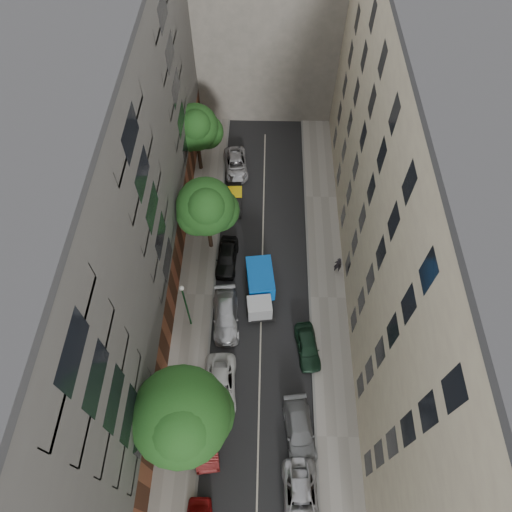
{
  "coord_description": "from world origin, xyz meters",
  "views": [
    {
      "loc": [
        0.02,
        -18.29,
        33.46
      ],
      "look_at": [
        -0.46,
        0.06,
        6.0
      ],
      "focal_mm": 32.0,
      "sensor_mm": 36.0,
      "label": 1
    }
  ],
  "objects_px": {
    "car_right_1": "(300,431)",
    "pedestrian": "(338,265)",
    "car_right_2": "(307,346)",
    "tree_near": "(183,418)",
    "car_right_0": "(301,500)",
    "car_left_2": "(220,386)",
    "car_left_6": "(236,164)",
    "tarp_truck": "(260,288)",
    "car_left_4": "(227,257)",
    "tree_far": "(197,129)",
    "tree_mid": "(207,209)",
    "car_left_1": "(206,437)",
    "car_left_3": "(226,316)",
    "car_left_5": "(234,199)",
    "lamp_post": "(185,302)"
  },
  "relations": [
    {
      "from": "car_right_1",
      "to": "pedestrian",
      "type": "distance_m",
      "value": 13.95
    },
    {
      "from": "car_right_2",
      "to": "tree_near",
      "type": "height_order",
      "value": "tree_near"
    },
    {
      "from": "car_right_0",
      "to": "car_right_1",
      "type": "height_order",
      "value": "car_right_0"
    },
    {
      "from": "car_left_2",
      "to": "car_right_2",
      "type": "xyz_separation_m",
      "value": [
        6.45,
        3.2,
        -0.0
      ]
    },
    {
      "from": "car_right_1",
      "to": "car_left_6",
      "type": "bearing_deg",
      "value": 94.8
    },
    {
      "from": "tarp_truck",
      "to": "car_left_4",
      "type": "xyz_separation_m",
      "value": [
        -2.92,
        3.27,
        -0.56
      ]
    },
    {
      "from": "tree_near",
      "to": "tree_far",
      "type": "xyz_separation_m",
      "value": [
        -1.8,
        25.85,
        -0.44
      ]
    },
    {
      "from": "car_left_4",
      "to": "tarp_truck",
      "type": "bearing_deg",
      "value": -44.9
    },
    {
      "from": "tree_mid",
      "to": "tree_far",
      "type": "bearing_deg",
      "value": 100.67
    },
    {
      "from": "car_right_1",
      "to": "car_right_2",
      "type": "height_order",
      "value": "car_right_1"
    },
    {
      "from": "car_left_4",
      "to": "tree_near",
      "type": "relative_size",
      "value": 0.5
    },
    {
      "from": "tarp_truck",
      "to": "car_right_1",
      "type": "bearing_deg",
      "value": -82.16
    },
    {
      "from": "tree_mid",
      "to": "pedestrian",
      "type": "relative_size",
      "value": 4.42
    },
    {
      "from": "car_left_4",
      "to": "tree_far",
      "type": "relative_size",
      "value": 0.57
    },
    {
      "from": "car_left_1",
      "to": "car_left_2",
      "type": "bearing_deg",
      "value": 69.0
    },
    {
      "from": "tree_far",
      "to": "pedestrian",
      "type": "relative_size",
      "value": 4.2
    },
    {
      "from": "car_right_0",
      "to": "car_left_3",
      "type": "bearing_deg",
      "value": 111.2
    },
    {
      "from": "car_right_0",
      "to": "pedestrian",
      "type": "xyz_separation_m",
      "value": [
        3.6,
        17.67,
        0.35
      ]
    },
    {
      "from": "car_left_3",
      "to": "car_left_5",
      "type": "bearing_deg",
      "value": 85.18
    },
    {
      "from": "tarp_truck",
      "to": "car_left_3",
      "type": "xyz_separation_m",
      "value": [
        -2.66,
        -2.33,
        -0.57
      ]
    },
    {
      "from": "car_left_2",
      "to": "car_right_2",
      "type": "height_order",
      "value": "car_left_2"
    },
    {
      "from": "car_left_1",
      "to": "car_right_1",
      "type": "relative_size",
      "value": 0.95
    },
    {
      "from": "car_left_6",
      "to": "pedestrian",
      "type": "distance_m",
      "value": 15.09
    },
    {
      "from": "car_left_4",
      "to": "tree_mid",
      "type": "distance_m",
      "value": 5.09
    },
    {
      "from": "car_left_4",
      "to": "tree_near",
      "type": "height_order",
      "value": "tree_near"
    },
    {
      "from": "tree_far",
      "to": "lamp_post",
      "type": "height_order",
      "value": "tree_far"
    },
    {
      "from": "car_left_4",
      "to": "car_left_3",
      "type": "bearing_deg",
      "value": -83.98
    },
    {
      "from": "car_left_5",
      "to": "lamp_post",
      "type": "xyz_separation_m",
      "value": [
        -2.79,
        -12.67,
        3.13
      ]
    },
    {
      "from": "car_left_3",
      "to": "car_left_5",
      "type": "relative_size",
      "value": 1.24
    },
    {
      "from": "car_right_0",
      "to": "tree_mid",
      "type": "height_order",
      "value": "tree_mid"
    },
    {
      "from": "tarp_truck",
      "to": "car_right_0",
      "type": "distance_m",
      "value": 15.42
    },
    {
      "from": "car_left_2",
      "to": "car_left_1",
      "type": "bearing_deg",
      "value": -104.75
    },
    {
      "from": "car_left_2",
      "to": "car_right_1",
      "type": "relative_size",
      "value": 1.04
    },
    {
      "from": "car_right_2",
      "to": "pedestrian",
      "type": "distance_m",
      "value": 7.8
    },
    {
      "from": "car_right_2",
      "to": "tree_mid",
      "type": "bearing_deg",
      "value": 122.21
    },
    {
      "from": "tarp_truck",
      "to": "tree_mid",
      "type": "distance_m",
      "value": 7.65
    },
    {
      "from": "car_right_0",
      "to": "tree_mid",
      "type": "bearing_deg",
      "value": 107.74
    },
    {
      "from": "tarp_truck",
      "to": "car_left_5",
      "type": "xyz_separation_m",
      "value": [
        -2.66,
        9.89,
        -0.63
      ]
    },
    {
      "from": "car_left_4",
      "to": "car_left_5",
      "type": "relative_size",
      "value": 1.07
    },
    {
      "from": "car_left_1",
      "to": "tree_near",
      "type": "bearing_deg",
      "value": 170.85
    },
    {
      "from": "lamp_post",
      "to": "car_left_6",
      "type": "bearing_deg",
      "value": 80.96
    },
    {
      "from": "tarp_truck",
      "to": "tree_mid",
      "type": "relative_size",
      "value": 0.67
    },
    {
      "from": "car_left_6",
      "to": "tree_near",
      "type": "bearing_deg",
      "value": -100.89
    },
    {
      "from": "tarp_truck",
      "to": "lamp_post",
      "type": "xyz_separation_m",
      "value": [
        -5.45,
        -2.78,
        2.5
      ]
    },
    {
      "from": "car_left_1",
      "to": "pedestrian",
      "type": "xyz_separation_m",
      "value": [
        10.0,
        14.07,
        0.31
      ]
    },
    {
      "from": "car_left_3",
      "to": "lamp_post",
      "type": "height_order",
      "value": "lamp_post"
    },
    {
      "from": "tree_mid",
      "to": "car_left_5",
      "type": "bearing_deg",
      "value": 71.61
    },
    {
      "from": "car_left_2",
      "to": "car_right_0",
      "type": "relative_size",
      "value": 0.99
    },
    {
      "from": "car_left_4",
      "to": "car_right_2",
      "type": "relative_size",
      "value": 1.08
    },
    {
      "from": "tree_near",
      "to": "tree_far",
      "type": "distance_m",
      "value": 25.91
    }
  ]
}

